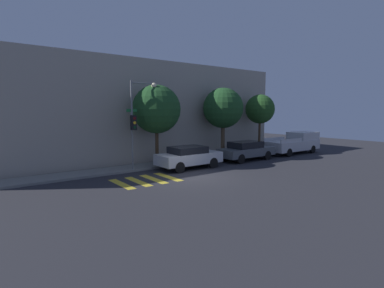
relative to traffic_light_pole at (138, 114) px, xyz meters
The scene contains 11 objects.
ground_plane 5.18m from the traffic_light_pole, 64.15° to the right, with size 60.00×60.00×0.00m, color #28282D.
sidewalk 3.95m from the traffic_light_pole, 26.05° to the left, with size 26.00×1.94×0.14m, color slate.
building_row 5.42m from the traffic_light_pole, 72.46° to the left, with size 26.00×6.00×7.43m, color #A89E8E.
crosswalk 4.49m from the traffic_light_pole, 109.11° to the right, with size 3.28×2.60×0.00m.
traffic_light_pole is the anchor object (origin of this frame).
sedan_near_corner 4.27m from the traffic_light_pole, 23.09° to the right, with size 4.34×1.87×1.46m.
sedan_middle 8.97m from the traffic_light_pole, ahead, with size 4.70×1.82×1.45m.
pickup_truck 14.94m from the traffic_light_pole, ahead, with size 5.64×2.00×1.85m.
tree_near_corner 1.79m from the traffic_light_pole, 19.34° to the left, with size 3.24×3.24×5.50m.
tree_midblock 7.73m from the traffic_light_pole, ahead, with size 3.17×3.17×5.57m.
tree_far_end 12.09m from the traffic_light_pole, ahead, with size 2.54×2.54×5.19m.
Camera 1 is at (-10.11, -13.50, 3.79)m, focal length 28.00 mm.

